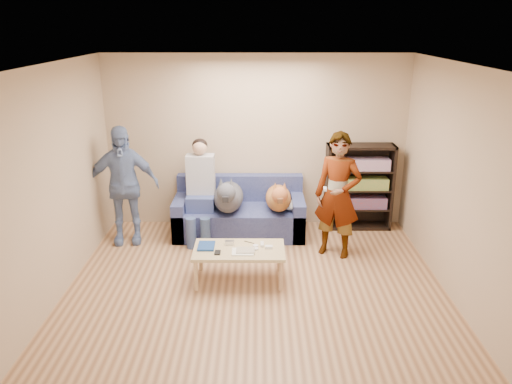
{
  "coord_description": "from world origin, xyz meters",
  "views": [
    {
      "loc": [
        0.03,
        -4.84,
        3.02
      ],
      "look_at": [
        0.0,
        1.2,
        0.95
      ],
      "focal_mm": 35.0,
      "sensor_mm": 36.0,
      "label": 1
    }
  ],
  "objects_px": {
    "person_standing_right": "(338,195)",
    "dog_gray": "(228,197)",
    "notebook_blue": "(206,246)",
    "person_seated": "(200,186)",
    "bookshelf": "(359,185)",
    "person_standing_left": "(123,185)",
    "sofa": "(240,215)",
    "camera_silver": "(230,243)",
    "coffee_table": "(239,252)",
    "dog_tan": "(279,198)"
  },
  "relations": [
    {
      "from": "person_seated",
      "to": "bookshelf",
      "type": "xyz_separation_m",
      "value": [
        2.36,
        0.36,
        -0.09
      ]
    },
    {
      "from": "person_standing_right",
      "to": "dog_gray",
      "type": "xyz_separation_m",
      "value": [
        -1.48,
        0.51,
        -0.2
      ]
    },
    {
      "from": "person_standing_right",
      "to": "bookshelf",
      "type": "bearing_deg",
      "value": 87.55
    },
    {
      "from": "person_standing_right",
      "to": "camera_silver",
      "type": "distance_m",
      "value": 1.58
    },
    {
      "from": "person_standing_left",
      "to": "camera_silver",
      "type": "distance_m",
      "value": 1.9
    },
    {
      "from": "person_standing_left",
      "to": "coffee_table",
      "type": "distance_m",
      "value": 2.07
    },
    {
      "from": "sofa",
      "to": "coffee_table",
      "type": "height_order",
      "value": "sofa"
    },
    {
      "from": "camera_silver",
      "to": "bookshelf",
      "type": "bearing_deg",
      "value": 40.14
    },
    {
      "from": "camera_silver",
      "to": "person_seated",
      "type": "bearing_deg",
      "value": 111.63
    },
    {
      "from": "sofa",
      "to": "dog_tan",
      "type": "height_order",
      "value": "dog_tan"
    },
    {
      "from": "coffee_table",
      "to": "sofa",
      "type": "bearing_deg",
      "value": 91.84
    },
    {
      "from": "dog_gray",
      "to": "bookshelf",
      "type": "height_order",
      "value": "bookshelf"
    },
    {
      "from": "dog_tan",
      "to": "person_seated",
      "type": "bearing_deg",
      "value": 177.26
    },
    {
      "from": "person_standing_right",
      "to": "person_standing_left",
      "type": "bearing_deg",
      "value": -164.04
    },
    {
      "from": "dog_gray",
      "to": "notebook_blue",
      "type": "bearing_deg",
      "value": -99.51
    },
    {
      "from": "dog_gray",
      "to": "coffee_table",
      "type": "height_order",
      "value": "dog_gray"
    },
    {
      "from": "person_seated",
      "to": "bookshelf",
      "type": "height_order",
      "value": "person_seated"
    },
    {
      "from": "notebook_blue",
      "to": "bookshelf",
      "type": "bearing_deg",
      "value": 37.46
    },
    {
      "from": "person_standing_right",
      "to": "dog_gray",
      "type": "distance_m",
      "value": 1.58
    },
    {
      "from": "person_standing_left",
      "to": "bookshelf",
      "type": "height_order",
      "value": "person_standing_left"
    },
    {
      "from": "person_standing_right",
      "to": "person_standing_left",
      "type": "relative_size",
      "value": 1.0
    },
    {
      "from": "person_seated",
      "to": "dog_gray",
      "type": "bearing_deg",
      "value": -12.03
    },
    {
      "from": "dog_gray",
      "to": "person_seated",
      "type": "bearing_deg",
      "value": 167.97
    },
    {
      "from": "person_standing_left",
      "to": "coffee_table",
      "type": "xyz_separation_m",
      "value": [
        1.66,
        -1.14,
        -0.48
      ]
    },
    {
      "from": "person_standing_left",
      "to": "notebook_blue",
      "type": "xyz_separation_m",
      "value": [
        1.26,
        -1.09,
        -0.42
      ]
    },
    {
      "from": "person_standing_right",
      "to": "notebook_blue",
      "type": "xyz_separation_m",
      "value": [
        -1.68,
        -0.69,
        -0.41
      ]
    },
    {
      "from": "person_standing_right",
      "to": "sofa",
      "type": "height_order",
      "value": "person_standing_right"
    },
    {
      "from": "person_standing_right",
      "to": "person_standing_left",
      "type": "height_order",
      "value": "person_standing_left"
    },
    {
      "from": "person_standing_right",
      "to": "notebook_blue",
      "type": "height_order",
      "value": "person_standing_right"
    },
    {
      "from": "person_standing_right",
      "to": "sofa",
      "type": "xyz_separation_m",
      "value": [
        -1.33,
        0.73,
        -0.56
      ]
    },
    {
      "from": "person_seated",
      "to": "coffee_table",
      "type": "xyz_separation_m",
      "value": [
        0.6,
        -1.34,
        -0.4
      ]
    },
    {
      "from": "sofa",
      "to": "person_seated",
      "type": "xyz_separation_m",
      "value": [
        -0.56,
        -0.13,
        0.49
      ]
    },
    {
      "from": "notebook_blue",
      "to": "person_seated",
      "type": "bearing_deg",
      "value": 98.97
    },
    {
      "from": "notebook_blue",
      "to": "dog_tan",
      "type": "height_order",
      "value": "dog_tan"
    },
    {
      "from": "person_standing_left",
      "to": "dog_gray",
      "type": "relative_size",
      "value": 1.35
    },
    {
      "from": "dog_gray",
      "to": "camera_silver",
      "type": "bearing_deg",
      "value": -86.04
    },
    {
      "from": "notebook_blue",
      "to": "person_standing_left",
      "type": "bearing_deg",
      "value": 139.15
    },
    {
      "from": "person_standing_right",
      "to": "coffee_table",
      "type": "relative_size",
      "value": 1.54
    },
    {
      "from": "person_standing_left",
      "to": "sofa",
      "type": "relative_size",
      "value": 0.89
    },
    {
      "from": "notebook_blue",
      "to": "dog_gray",
      "type": "bearing_deg",
      "value": 80.49
    },
    {
      "from": "sofa",
      "to": "person_seated",
      "type": "height_order",
      "value": "person_seated"
    },
    {
      "from": "person_standing_right",
      "to": "notebook_blue",
      "type": "bearing_deg",
      "value": -133.94
    },
    {
      "from": "camera_silver",
      "to": "bookshelf",
      "type": "xyz_separation_m",
      "value": [
        1.87,
        1.58,
        0.23
      ]
    },
    {
      "from": "sofa",
      "to": "person_seated",
      "type": "bearing_deg",
      "value": -167.18
    },
    {
      "from": "person_standing_left",
      "to": "coffee_table",
      "type": "height_order",
      "value": "person_standing_left"
    },
    {
      "from": "person_standing_right",
      "to": "sofa",
      "type": "relative_size",
      "value": 0.89
    },
    {
      "from": "person_standing_left",
      "to": "dog_tan",
      "type": "height_order",
      "value": "person_standing_left"
    },
    {
      "from": "sofa",
      "to": "dog_gray",
      "type": "distance_m",
      "value": 0.45
    },
    {
      "from": "dog_tan",
      "to": "person_standing_right",
      "type": "bearing_deg",
      "value": -35.74
    },
    {
      "from": "dog_tan",
      "to": "coffee_table",
      "type": "xyz_separation_m",
      "value": [
        -0.52,
        -1.29,
        -0.24
      ]
    }
  ]
}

